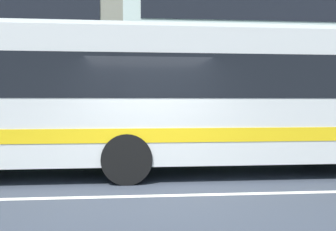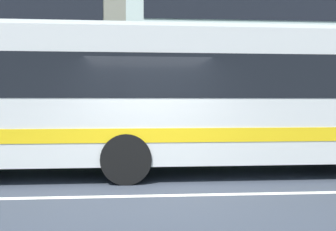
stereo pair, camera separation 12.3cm
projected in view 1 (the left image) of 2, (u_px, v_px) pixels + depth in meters
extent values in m
plane|color=#353C49|center=(152.00, 196.00, 6.45)|extent=(160.00, 160.00, 0.00)
cube|color=silver|center=(152.00, 196.00, 6.45)|extent=(60.00, 0.16, 0.01)
cube|color=#1A4B23|center=(127.00, 142.00, 11.96)|extent=(18.94, 1.10, 0.70)
cube|color=silver|center=(285.00, 38.00, 23.13)|extent=(19.62, 11.44, 11.14)
cube|color=silver|center=(157.00, 97.00, 8.55)|extent=(11.00, 2.65, 2.75)
cube|color=black|center=(157.00, 79.00, 8.54)|extent=(10.34, 2.67, 0.88)
cube|color=yellow|center=(157.00, 130.00, 8.58)|extent=(10.78, 2.67, 0.28)
cube|color=silver|center=(157.00, 34.00, 8.50)|extent=(10.56, 2.24, 0.12)
cylinder|color=black|center=(318.00, 143.00, 10.22)|extent=(1.00, 0.29, 1.00)
cylinder|color=black|center=(128.00, 145.00, 9.71)|extent=(1.00, 0.29, 1.00)
cylinder|color=black|center=(127.00, 159.00, 7.35)|extent=(1.00, 0.29, 1.00)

